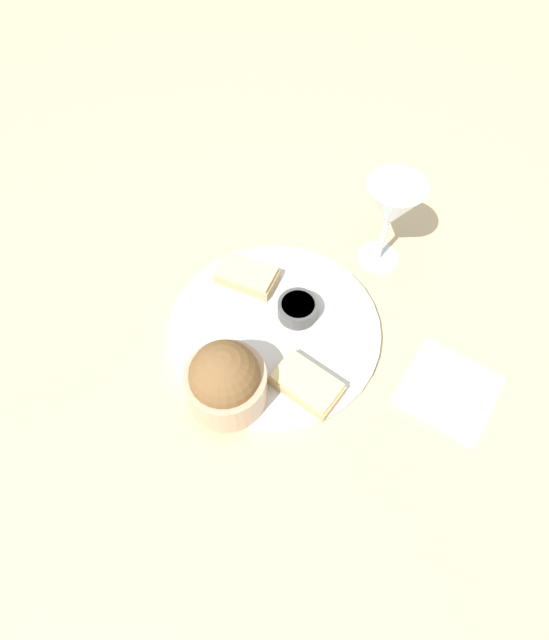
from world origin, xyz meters
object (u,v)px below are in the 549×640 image
(salad_bowl, at_px, (226,380))
(napkin, at_px, (449,389))
(sauce_ramekin, at_px, (298,308))
(cheese_toast_near, at_px, (307,384))
(cheese_toast_far, at_px, (247,275))
(wine_glass, at_px, (391,209))

(salad_bowl, relative_size, napkin, 0.66)
(napkin, bearing_deg, sauce_ramekin, -22.90)
(sauce_ramekin, bearing_deg, napkin, 157.10)
(sauce_ramekin, bearing_deg, cheese_toast_near, 100.93)
(cheese_toast_far, bearing_deg, napkin, 154.32)
(napkin, bearing_deg, wine_glass, -66.18)
(salad_bowl, xyz_separation_m, wine_glass, (-0.21, -0.28, 0.05))
(salad_bowl, bearing_deg, napkin, -170.91)
(salad_bowl, distance_m, cheese_toast_near, 0.11)
(wine_glass, xyz_separation_m, napkin, (-0.10, 0.23, -0.11))
(salad_bowl, distance_m, napkin, 0.32)
(sauce_ramekin, xyz_separation_m, cheese_toast_far, (0.09, -0.05, -0.00))
(salad_bowl, bearing_deg, cheese_toast_far, -89.12)
(sauce_ramekin, distance_m, wine_glass, 0.20)
(salad_bowl, xyz_separation_m, sauce_ramekin, (-0.08, -0.14, -0.03))
(napkin, bearing_deg, cheese_toast_near, 7.40)
(sauce_ramekin, relative_size, cheese_toast_near, 0.56)
(salad_bowl, distance_m, wine_glass, 0.35)
(salad_bowl, height_order, sauce_ramekin, salad_bowl)
(wine_glass, bearing_deg, salad_bowl, 53.63)
(sauce_ramekin, distance_m, cheese_toast_far, 0.10)
(cheese_toast_near, height_order, cheese_toast_far, same)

